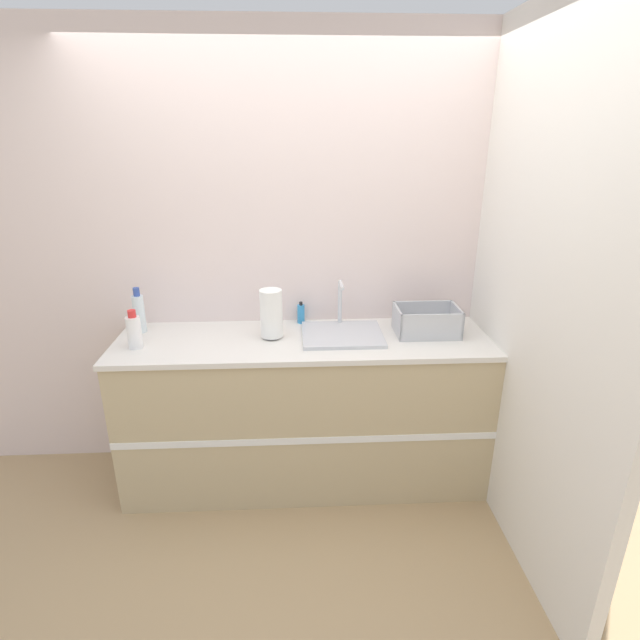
{
  "coord_description": "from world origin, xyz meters",
  "views": [
    {
      "loc": [
        -0.05,
        -2.31,
        2.03
      ],
      "look_at": [
        0.09,
        0.27,
        1.05
      ],
      "focal_mm": 28.0,
      "sensor_mm": 36.0,
      "label": 1
    }
  ],
  "objects_px": {
    "paper_towel_roll": "(271,314)",
    "bottle_clear": "(139,313)",
    "soap_dispenser": "(301,314)",
    "bottle_white_spray": "(134,331)",
    "sink": "(342,332)",
    "dish_rack": "(426,324)"
  },
  "relations": [
    {
      "from": "sink",
      "to": "bottle_clear",
      "type": "xyz_separation_m",
      "value": [
        -1.17,
        0.12,
        0.1
      ]
    },
    {
      "from": "bottle_clear",
      "to": "soap_dispenser",
      "type": "bearing_deg",
      "value": 5.87
    },
    {
      "from": "bottle_clear",
      "to": "soap_dispenser",
      "type": "relative_size",
      "value": 1.99
    },
    {
      "from": "sink",
      "to": "bottle_clear",
      "type": "height_order",
      "value": "sink"
    },
    {
      "from": "sink",
      "to": "paper_towel_roll",
      "type": "xyz_separation_m",
      "value": [
        -0.4,
        -0.01,
        0.12
      ]
    },
    {
      "from": "soap_dispenser",
      "to": "bottle_white_spray",
      "type": "bearing_deg",
      "value": -159.83
    },
    {
      "from": "bottle_white_spray",
      "to": "bottle_clear",
      "type": "bearing_deg",
      "value": 99.05
    },
    {
      "from": "dish_rack",
      "to": "soap_dispenser",
      "type": "relative_size",
      "value": 2.66
    },
    {
      "from": "bottle_white_spray",
      "to": "soap_dispenser",
      "type": "bearing_deg",
      "value": 20.17
    },
    {
      "from": "sink",
      "to": "dish_rack",
      "type": "distance_m",
      "value": 0.49
    },
    {
      "from": "paper_towel_roll",
      "to": "dish_rack",
      "type": "distance_m",
      "value": 0.89
    },
    {
      "from": "sink",
      "to": "soap_dispenser",
      "type": "distance_m",
      "value": 0.32
    },
    {
      "from": "bottle_white_spray",
      "to": "bottle_clear",
      "type": "distance_m",
      "value": 0.24
    },
    {
      "from": "sink",
      "to": "bottle_clear",
      "type": "bearing_deg",
      "value": 174.01
    },
    {
      "from": "bottle_clear",
      "to": "sink",
      "type": "bearing_deg",
      "value": -5.99
    },
    {
      "from": "sink",
      "to": "bottle_white_spray",
      "type": "bearing_deg",
      "value": -174.37
    },
    {
      "from": "sink",
      "to": "soap_dispenser",
      "type": "height_order",
      "value": "sink"
    },
    {
      "from": "bottle_white_spray",
      "to": "paper_towel_roll",
      "type": "bearing_deg",
      "value": 8.2
    },
    {
      "from": "sink",
      "to": "dish_rack",
      "type": "height_order",
      "value": "sink"
    },
    {
      "from": "sink",
      "to": "bottle_white_spray",
      "type": "relative_size",
      "value": 2.13
    },
    {
      "from": "bottle_white_spray",
      "to": "sink",
      "type": "bearing_deg",
      "value": 5.63
    },
    {
      "from": "paper_towel_roll",
      "to": "bottle_clear",
      "type": "bearing_deg",
      "value": 170.47
    }
  ]
}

